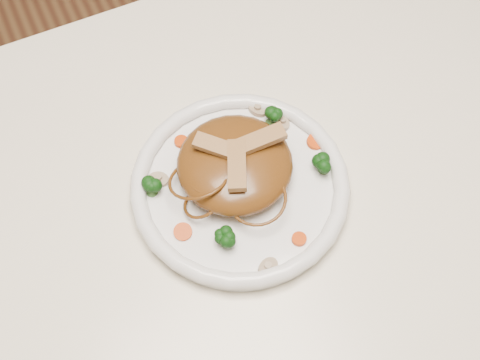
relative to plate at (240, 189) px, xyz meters
name	(u,v)px	position (x,y,z in m)	size (l,w,h in m)	color
table	(240,263)	(-0.02, -0.05, -0.11)	(1.20, 0.80, 0.75)	#F2E9CD
plate	(240,189)	(0.00, 0.00, 0.00)	(0.26, 0.26, 0.02)	white
noodle_mound	(235,164)	(0.00, 0.02, 0.03)	(0.14, 0.14, 0.04)	#5F3112
chicken_a	(259,140)	(0.03, 0.02, 0.06)	(0.06, 0.02, 0.01)	#A8834F
chicken_b	(218,147)	(-0.01, 0.03, 0.06)	(0.06, 0.02, 0.01)	#A8834F
chicken_c	(237,165)	(0.00, 0.00, 0.06)	(0.06, 0.02, 0.01)	#A8834F
broccoli_0	(271,116)	(0.07, 0.07, 0.02)	(0.02, 0.02, 0.03)	#0F3C0C
broccoli_1	(151,186)	(-0.10, 0.04, 0.02)	(0.03, 0.03, 0.03)	#0F3C0C
broccoli_2	(225,237)	(-0.05, -0.06, 0.02)	(0.03, 0.03, 0.03)	#0F3C0C
broccoli_3	(325,163)	(0.10, -0.02, 0.02)	(0.03, 0.03, 0.03)	#0F3C0C
carrot_0	(254,125)	(0.05, 0.07, 0.01)	(0.02, 0.02, 0.01)	#C43507
carrot_1	(183,232)	(-0.09, -0.03, 0.01)	(0.02, 0.02, 0.01)	#C43507
carrot_2	(315,142)	(0.11, 0.02, 0.01)	(0.02, 0.02, 0.01)	#C43507
carrot_3	(181,142)	(-0.04, 0.09, 0.01)	(0.02, 0.02, 0.01)	#C43507
carrot_4	(299,239)	(0.03, -0.09, 0.01)	(0.02, 0.02, 0.01)	#C43507
mushroom_0	(268,267)	(-0.02, -0.11, 0.01)	(0.03, 0.03, 0.01)	#C3AE92
mushroom_1	(283,123)	(0.09, 0.06, 0.01)	(0.02, 0.02, 0.01)	#C3AE92
mushroom_2	(159,179)	(-0.09, 0.05, 0.01)	(0.03, 0.03, 0.01)	#C3AE92
mushroom_3	(258,109)	(0.07, 0.09, 0.01)	(0.03, 0.03, 0.01)	#C3AE92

